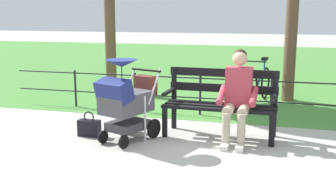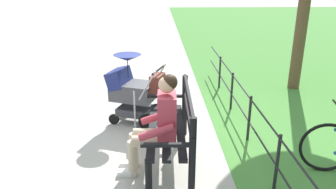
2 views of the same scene
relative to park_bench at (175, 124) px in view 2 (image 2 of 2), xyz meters
name	(u,v)px [view 2 (image 2 of 2)]	position (x,y,z in m)	size (l,w,h in m)	color
ground_plane	(165,141)	(0.52, 0.12, -0.53)	(60.00, 60.00, 0.00)	#ADA89E
park_bench	(175,124)	(0.00, 0.00, 0.00)	(1.61, 0.64, 0.96)	black
person_on_bench	(158,122)	(-0.26, 0.22, 0.15)	(0.54, 0.74, 1.28)	tan
stroller	(133,89)	(1.22, 0.62, 0.07)	(0.77, 0.99, 1.15)	black
handbag	(140,102)	(1.82, 0.55, -0.40)	(0.32, 0.14, 0.37)	black
park_fence	(255,122)	(0.25, -1.12, -0.11)	(7.24, 0.04, 0.70)	black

